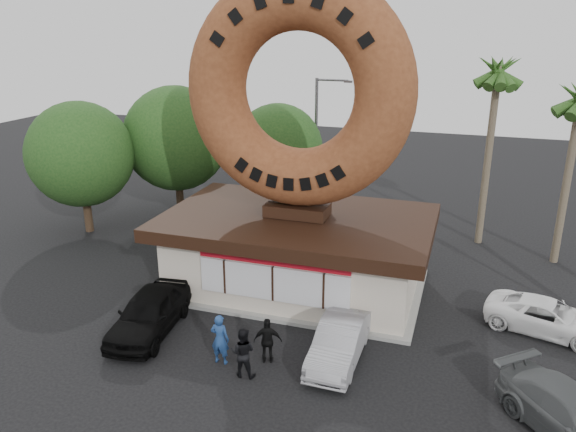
% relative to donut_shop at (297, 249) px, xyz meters
% --- Properties ---
extents(ground, '(90.00, 90.00, 0.00)m').
position_rel_donut_shop_xyz_m(ground, '(0.00, -5.98, -1.77)').
color(ground, black).
rests_on(ground, ground).
extents(donut_shop, '(11.20, 7.20, 3.80)m').
position_rel_donut_shop_xyz_m(donut_shop, '(0.00, 0.00, 0.00)').
color(donut_shop, beige).
rests_on(donut_shop, ground).
extents(giant_donut, '(9.22, 2.35, 9.22)m').
position_rel_donut_shop_xyz_m(giant_donut, '(0.00, 0.02, 6.64)').
color(giant_donut, brown).
rests_on(giant_donut, donut_shop).
extents(tree_west, '(6.00, 6.00, 7.65)m').
position_rel_donut_shop_xyz_m(tree_west, '(-9.50, 7.02, 2.87)').
color(tree_west, '#473321').
rests_on(tree_west, ground).
extents(tree_mid, '(5.20, 5.20, 6.63)m').
position_rel_donut_shop_xyz_m(tree_mid, '(-4.00, 9.02, 2.25)').
color(tree_mid, '#473321').
rests_on(tree_mid, ground).
extents(tree_far, '(5.60, 5.60, 7.14)m').
position_rel_donut_shop_xyz_m(tree_far, '(-13.00, 3.02, 2.56)').
color(tree_far, '#473321').
rests_on(tree_far, ground).
extents(palm_near, '(2.60, 2.60, 9.75)m').
position_rel_donut_shop_xyz_m(palm_near, '(7.50, 8.02, 6.65)').
color(palm_near, '#726651').
rests_on(palm_near, ground).
extents(street_lamp, '(2.11, 0.20, 8.00)m').
position_rel_donut_shop_xyz_m(street_lamp, '(-1.86, 10.02, 2.72)').
color(street_lamp, '#59595E').
rests_on(street_lamp, ground).
extents(person_left, '(0.66, 0.43, 1.80)m').
position_rel_donut_shop_xyz_m(person_left, '(-0.72, -6.33, -0.87)').
color(person_left, navy).
rests_on(person_left, ground).
extents(person_center, '(0.89, 0.73, 1.72)m').
position_rel_donut_shop_xyz_m(person_center, '(0.29, -6.77, -0.91)').
color(person_center, black).
rests_on(person_center, ground).
extents(person_right, '(1.03, 0.66, 1.63)m').
position_rel_donut_shop_xyz_m(person_right, '(0.79, -5.78, -0.95)').
color(person_right, black).
rests_on(person_right, ground).
extents(car_black, '(2.40, 4.84, 1.59)m').
position_rel_donut_shop_xyz_m(car_black, '(-4.07, -5.31, -0.97)').
color(car_black, black).
rests_on(car_black, ground).
extents(car_silver, '(1.48, 4.16, 1.37)m').
position_rel_donut_shop_xyz_m(car_silver, '(3.05, -4.90, -1.08)').
color(car_silver, '#A6A5AA').
rests_on(car_silver, ground).
extents(car_grey, '(4.60, 4.85, 1.38)m').
position_rel_donut_shop_xyz_m(car_grey, '(10.11, -6.64, -1.08)').
color(car_grey, '#565A5B').
rests_on(car_grey, ground).
extents(car_white, '(4.81, 3.11, 1.23)m').
position_rel_donut_shop_xyz_m(car_white, '(10.00, -0.67, -1.15)').
color(car_white, white).
rests_on(car_white, ground).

